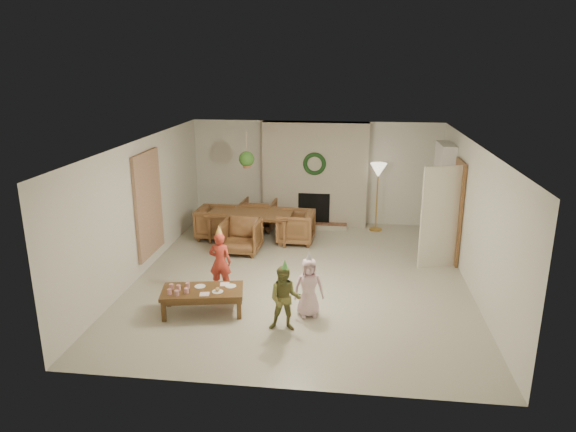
% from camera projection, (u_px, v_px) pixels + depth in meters
% --- Properties ---
extents(floor, '(7.00, 7.00, 0.00)m').
position_uv_depth(floor, '(301.00, 276.00, 9.74)').
color(floor, '#B7B29E').
rests_on(floor, ground).
extents(ceiling, '(7.00, 7.00, 0.00)m').
position_uv_depth(ceiling, '(302.00, 143.00, 9.03)').
color(ceiling, white).
rests_on(ceiling, wall_back).
extents(wall_back, '(7.00, 0.00, 7.00)m').
position_uv_depth(wall_back, '(316.00, 173.00, 12.72)').
color(wall_back, silver).
rests_on(wall_back, floor).
extents(wall_front, '(7.00, 0.00, 7.00)m').
position_uv_depth(wall_front, '(273.00, 295.00, 6.06)').
color(wall_front, silver).
rests_on(wall_front, floor).
extents(wall_left, '(0.00, 7.00, 7.00)m').
position_uv_depth(wall_left, '(142.00, 207.00, 9.74)').
color(wall_left, silver).
rests_on(wall_left, floor).
extents(wall_right, '(0.00, 7.00, 7.00)m').
position_uv_depth(wall_right, '(474.00, 218.00, 9.04)').
color(wall_right, silver).
rests_on(wall_right, floor).
extents(fireplace_mass, '(2.50, 0.40, 2.50)m').
position_uv_depth(fireplace_mass, '(315.00, 174.00, 12.53)').
color(fireplace_mass, '#582817').
rests_on(fireplace_mass, floor).
extents(fireplace_hearth, '(1.60, 0.30, 0.12)m').
position_uv_depth(fireplace_hearth, '(313.00, 226.00, 12.53)').
color(fireplace_hearth, '#5F2C1A').
rests_on(fireplace_hearth, floor).
extents(fireplace_firebox, '(0.75, 0.12, 0.75)m').
position_uv_depth(fireplace_firebox, '(314.00, 208.00, 12.58)').
color(fireplace_firebox, black).
rests_on(fireplace_firebox, floor).
extents(fireplace_wreath, '(0.54, 0.10, 0.54)m').
position_uv_depth(fireplace_wreath, '(314.00, 164.00, 12.22)').
color(fireplace_wreath, '#143617').
rests_on(fireplace_wreath, fireplace_mass).
extents(floor_lamp_base, '(0.30, 0.30, 0.03)m').
position_uv_depth(floor_lamp_base, '(375.00, 229.00, 12.42)').
color(floor_lamp_base, gold).
rests_on(floor_lamp_base, floor).
extents(floor_lamp_post, '(0.03, 0.03, 1.45)m').
position_uv_depth(floor_lamp_post, '(377.00, 199.00, 12.21)').
color(floor_lamp_post, gold).
rests_on(floor_lamp_post, floor).
extents(floor_lamp_shade, '(0.39, 0.39, 0.32)m').
position_uv_depth(floor_lamp_shade, '(378.00, 170.00, 12.01)').
color(floor_lamp_shade, beige).
rests_on(floor_lamp_shade, floor_lamp_post).
extents(bookshelf_carcass, '(0.30, 1.00, 2.20)m').
position_uv_depth(bookshelf_carcass, '(442.00, 194.00, 11.29)').
color(bookshelf_carcass, white).
rests_on(bookshelf_carcass, floor).
extents(bookshelf_shelf_a, '(0.30, 0.92, 0.03)m').
position_uv_depth(bookshelf_shelf_a, '(439.00, 223.00, 11.47)').
color(bookshelf_shelf_a, white).
rests_on(bookshelf_shelf_a, bookshelf_carcass).
extents(bookshelf_shelf_b, '(0.30, 0.92, 0.03)m').
position_uv_depth(bookshelf_shelf_b, '(440.00, 205.00, 11.36)').
color(bookshelf_shelf_b, white).
rests_on(bookshelf_shelf_b, bookshelf_carcass).
extents(bookshelf_shelf_c, '(0.30, 0.92, 0.03)m').
position_uv_depth(bookshelf_shelf_c, '(442.00, 187.00, 11.24)').
color(bookshelf_shelf_c, white).
rests_on(bookshelf_shelf_c, bookshelf_carcass).
extents(bookshelf_shelf_d, '(0.30, 0.92, 0.03)m').
position_uv_depth(bookshelf_shelf_d, '(443.00, 169.00, 11.13)').
color(bookshelf_shelf_d, white).
rests_on(bookshelf_shelf_d, bookshelf_carcass).
extents(books_row_lower, '(0.20, 0.40, 0.24)m').
position_uv_depth(books_row_lower, '(439.00, 218.00, 11.29)').
color(books_row_lower, '#A33E1E').
rests_on(books_row_lower, bookshelf_shelf_a).
extents(books_row_mid, '(0.20, 0.44, 0.24)m').
position_uv_depth(books_row_mid, '(440.00, 198.00, 11.37)').
color(books_row_mid, '#244E87').
rests_on(books_row_mid, bookshelf_shelf_b).
extents(books_row_upper, '(0.20, 0.36, 0.22)m').
position_uv_depth(books_row_upper, '(442.00, 182.00, 11.11)').
color(books_row_upper, '#C4852A').
rests_on(books_row_upper, bookshelf_shelf_c).
extents(door_frame, '(0.05, 0.86, 2.04)m').
position_uv_depth(door_frame, '(457.00, 212.00, 10.25)').
color(door_frame, brown).
rests_on(door_frame, floor).
extents(door_leaf, '(0.77, 0.32, 2.00)m').
position_uv_depth(door_leaf, '(440.00, 218.00, 9.94)').
color(door_leaf, beige).
rests_on(door_leaf, floor).
extents(curtain_panel, '(0.06, 1.20, 2.00)m').
position_uv_depth(curtain_panel, '(148.00, 204.00, 9.92)').
color(curtain_panel, tan).
rests_on(curtain_panel, wall_left).
extents(dining_table, '(1.90, 1.12, 0.65)m').
position_uv_depth(dining_table, '(251.00, 226.00, 11.64)').
color(dining_table, brown).
rests_on(dining_table, floor).
extents(dining_chair_near, '(0.81, 0.83, 0.72)m').
position_uv_depth(dining_chair_near, '(241.00, 236.00, 10.86)').
color(dining_chair_near, brown).
rests_on(dining_chair_near, floor).
extents(dining_chair_far, '(0.81, 0.83, 0.72)m').
position_uv_depth(dining_chair_far, '(259.00, 214.00, 12.40)').
color(dining_chair_far, brown).
rests_on(dining_chair_far, floor).
extents(dining_chair_left, '(0.83, 0.81, 0.72)m').
position_uv_depth(dining_chair_left, '(216.00, 223.00, 11.76)').
color(dining_chair_left, brown).
rests_on(dining_chair_left, floor).
extents(dining_chair_right, '(0.83, 0.81, 0.72)m').
position_uv_depth(dining_chair_right, '(296.00, 227.00, 11.46)').
color(dining_chair_right, brown).
rests_on(dining_chair_right, floor).
extents(hanging_plant_cord, '(0.01, 0.01, 0.70)m').
position_uv_depth(hanging_plant_cord, '(246.00, 148.00, 10.71)').
color(hanging_plant_cord, tan).
rests_on(hanging_plant_cord, ceiling).
extents(hanging_plant_pot, '(0.16, 0.16, 0.12)m').
position_uv_depth(hanging_plant_pot, '(247.00, 165.00, 10.81)').
color(hanging_plant_pot, brown).
rests_on(hanging_plant_pot, hanging_plant_cord).
extents(hanging_plant_foliage, '(0.32, 0.32, 0.32)m').
position_uv_depth(hanging_plant_foliage, '(247.00, 159.00, 10.77)').
color(hanging_plant_foliage, '#254D19').
rests_on(hanging_plant_foliage, hanging_plant_pot).
extents(coffee_table_top, '(1.37, 0.87, 0.06)m').
position_uv_depth(coffee_table_top, '(202.00, 291.00, 8.25)').
color(coffee_table_top, brown).
rests_on(coffee_table_top, floor).
extents(coffee_table_apron, '(1.26, 0.75, 0.08)m').
position_uv_depth(coffee_table_apron, '(203.00, 295.00, 8.27)').
color(coffee_table_apron, brown).
rests_on(coffee_table_apron, floor).
extents(coffee_leg_fl, '(0.08, 0.08, 0.33)m').
position_uv_depth(coffee_leg_fl, '(164.00, 311.00, 8.02)').
color(coffee_leg_fl, brown).
rests_on(coffee_leg_fl, floor).
extents(coffee_leg_fr, '(0.08, 0.08, 0.33)m').
position_uv_depth(coffee_leg_fr, '(239.00, 309.00, 8.10)').
color(coffee_leg_fr, brown).
rests_on(coffee_leg_fr, floor).
extents(coffee_leg_bl, '(0.08, 0.08, 0.33)m').
position_uv_depth(coffee_leg_bl, '(169.00, 297.00, 8.52)').
color(coffee_leg_bl, brown).
rests_on(coffee_leg_bl, floor).
extents(coffee_leg_br, '(0.08, 0.08, 0.33)m').
position_uv_depth(coffee_leg_br, '(240.00, 294.00, 8.60)').
color(coffee_leg_br, brown).
rests_on(coffee_leg_br, floor).
extents(cup_a, '(0.08, 0.08, 0.09)m').
position_uv_depth(cup_a, '(169.00, 292.00, 8.06)').
color(cup_a, silver).
rests_on(cup_a, coffee_table_top).
extents(cup_b, '(0.08, 0.08, 0.09)m').
position_uv_depth(cup_b, '(171.00, 287.00, 8.25)').
color(cup_b, silver).
rests_on(cup_b, coffee_table_top).
extents(cup_c, '(0.08, 0.08, 0.09)m').
position_uv_depth(cup_c, '(177.00, 293.00, 8.02)').
color(cup_c, silver).
rests_on(cup_c, coffee_table_top).
extents(cup_d, '(0.08, 0.08, 0.09)m').
position_uv_depth(cup_d, '(178.00, 288.00, 8.21)').
color(cup_d, silver).
rests_on(cup_d, coffee_table_top).
extents(cup_e, '(0.08, 0.08, 0.09)m').
position_uv_depth(cup_e, '(186.00, 291.00, 8.11)').
color(cup_e, silver).
rests_on(cup_e, coffee_table_top).
extents(cup_f, '(0.08, 0.08, 0.09)m').
position_uv_depth(cup_f, '(188.00, 285.00, 8.29)').
color(cup_f, silver).
rests_on(cup_f, coffee_table_top).
extents(plate_a, '(0.21, 0.21, 0.01)m').
position_uv_depth(plate_a, '(200.00, 286.00, 8.35)').
color(plate_a, white).
rests_on(plate_a, coffee_table_top).
extents(plate_b, '(0.21, 0.21, 0.01)m').
position_uv_depth(plate_b, '(218.00, 291.00, 8.17)').
color(plate_b, white).
rests_on(plate_b, coffee_table_top).
extents(plate_c, '(0.21, 0.21, 0.01)m').
position_uv_depth(plate_c, '(231.00, 286.00, 8.37)').
color(plate_c, white).
rests_on(plate_c, coffee_table_top).
extents(food_scoop, '(0.08, 0.08, 0.07)m').
position_uv_depth(food_scoop, '(217.00, 289.00, 8.16)').
color(food_scoop, tan).
rests_on(food_scoop, plate_b).
extents(napkin_left, '(0.17, 0.17, 0.01)m').
position_uv_depth(napkin_left, '(205.00, 294.00, 8.08)').
color(napkin_left, '#FFBBD0').
rests_on(napkin_left, coffee_table_top).
extents(napkin_right, '(0.17, 0.17, 0.01)m').
position_uv_depth(napkin_right, '(225.00, 284.00, 8.44)').
color(napkin_right, '#FFBBD0').
rests_on(napkin_right, coffee_table_top).
extents(child_red, '(0.39, 0.26, 1.06)m').
position_uv_depth(child_red, '(220.00, 262.00, 9.00)').
color(child_red, '#C03829').
rests_on(child_red, floor).
extents(party_hat_red, '(0.19, 0.19, 0.20)m').
position_uv_depth(party_hat_red, '(219.00, 230.00, 8.84)').
color(party_hat_red, '#D1D948').
rests_on(party_hat_red, child_red).
extents(child_plaid, '(0.50, 0.40, 1.00)m').
position_uv_depth(child_plaid, '(285.00, 299.00, 7.67)').
color(child_plaid, olive).
rests_on(child_plaid, floor).
extents(party_hat_plaid, '(0.15, 0.15, 0.16)m').
position_uv_depth(party_hat_plaid, '(285.00, 265.00, 7.52)').
color(party_hat_plaid, '#52AC4A').
rests_on(party_hat_plaid, child_plaid).
extents(child_pink, '(0.52, 0.40, 0.95)m').
position_uv_depth(child_pink, '(309.00, 287.00, 8.12)').
color(child_pink, '#F7C5D5').
rests_on(child_pink, floor).
extents(party_hat_pink, '(0.13, 0.13, 0.17)m').
position_uv_depth(party_hat_pink, '(309.00, 257.00, 7.98)').
color(party_hat_pink, silver).
rests_on(party_hat_pink, child_pink).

